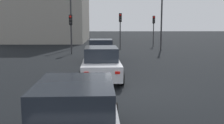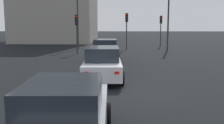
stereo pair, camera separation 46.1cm
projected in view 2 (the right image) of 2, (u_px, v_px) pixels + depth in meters
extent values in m
cube|color=black|center=(134.00, 91.00, 11.13)|extent=(160.00, 160.00, 0.20)
cube|color=#141E4C|center=(105.00, 53.00, 19.20)|extent=(4.27, 1.94, 0.70)
cube|color=#1E232B|center=(105.00, 44.00, 18.89)|extent=(1.94, 1.67, 0.66)
cylinder|color=black|center=(117.00, 55.00, 20.54)|extent=(0.64, 0.23, 0.64)
cylinder|color=black|center=(94.00, 55.00, 20.54)|extent=(0.64, 0.23, 0.64)
cylinder|color=black|center=(118.00, 59.00, 17.94)|extent=(0.64, 0.23, 0.64)
cylinder|color=black|center=(92.00, 59.00, 17.95)|extent=(0.64, 0.23, 0.64)
cube|color=red|center=(115.00, 54.00, 17.07)|extent=(0.03, 0.20, 0.11)
cube|color=red|center=(94.00, 54.00, 17.07)|extent=(0.03, 0.20, 0.11)
cube|color=silver|center=(103.00, 66.00, 13.14)|extent=(4.80, 1.97, 0.70)
cube|color=#1E232B|center=(102.00, 54.00, 12.81)|extent=(2.19, 1.66, 0.65)
cylinder|color=black|center=(119.00, 67.00, 14.65)|extent=(0.65, 0.24, 0.64)
cylinder|color=black|center=(87.00, 67.00, 14.62)|extent=(0.65, 0.24, 0.64)
cylinder|color=black|center=(122.00, 78.00, 11.75)|extent=(0.65, 0.24, 0.64)
cylinder|color=black|center=(82.00, 78.00, 11.72)|extent=(0.65, 0.24, 0.64)
cube|color=red|center=(117.00, 73.00, 10.78)|extent=(0.04, 0.20, 0.11)
cube|color=red|center=(86.00, 73.00, 10.76)|extent=(0.04, 0.20, 0.11)
cube|color=#1E232B|center=(63.00, 97.00, 5.28)|extent=(2.11, 1.58, 0.65)
cylinder|color=black|center=(107.00, 114.00, 7.06)|extent=(0.65, 0.24, 0.64)
cylinder|color=black|center=(43.00, 115.00, 7.05)|extent=(0.65, 0.24, 0.64)
cylinder|color=#2D2D30|center=(126.00, 36.00, 27.09)|extent=(0.11, 0.11, 2.90)
cube|color=black|center=(127.00, 18.00, 26.75)|extent=(0.22, 0.29, 0.90)
sphere|color=red|center=(127.00, 15.00, 26.60)|extent=(0.20, 0.20, 0.20)
sphere|color=black|center=(127.00, 18.00, 26.64)|extent=(0.20, 0.20, 0.20)
sphere|color=black|center=(127.00, 20.00, 26.68)|extent=(0.20, 0.20, 0.20)
cylinder|color=#2D2D30|center=(77.00, 40.00, 23.47)|extent=(0.11, 0.11, 2.62)
cube|color=black|center=(76.00, 20.00, 23.15)|extent=(0.21, 0.29, 0.90)
sphere|color=red|center=(76.00, 17.00, 23.00)|extent=(0.20, 0.20, 0.20)
sphere|color=black|center=(76.00, 20.00, 23.04)|extent=(0.20, 0.20, 0.20)
sphere|color=black|center=(76.00, 23.00, 23.08)|extent=(0.20, 0.20, 0.20)
cylinder|color=#2D2D30|center=(161.00, 35.00, 30.80)|extent=(0.11, 0.11, 2.75)
cube|color=black|center=(161.00, 20.00, 30.47)|extent=(0.21, 0.29, 0.90)
sphere|color=red|center=(161.00, 17.00, 30.32)|extent=(0.20, 0.20, 0.20)
sphere|color=black|center=(161.00, 20.00, 30.36)|extent=(0.20, 0.20, 0.20)
sphere|color=black|center=(161.00, 22.00, 30.40)|extent=(0.20, 0.20, 0.20)
cylinder|color=#2D2D30|center=(78.00, 19.00, 27.72)|extent=(0.16, 0.16, 6.38)
cylinder|color=#2D2D30|center=(168.00, 18.00, 26.14)|extent=(0.16, 0.16, 6.57)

